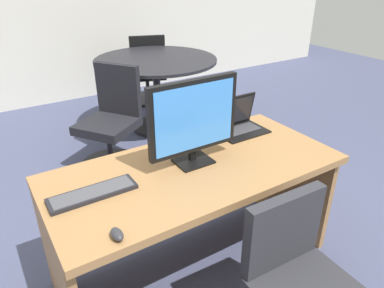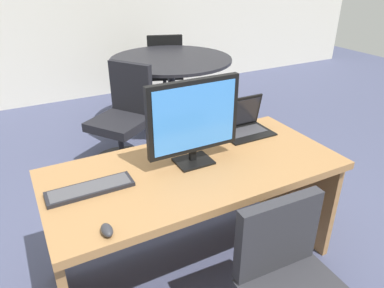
{
  "view_description": "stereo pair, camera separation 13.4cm",
  "coord_description": "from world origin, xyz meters",
  "px_view_note": "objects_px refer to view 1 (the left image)",
  "views": [
    {
      "loc": [
        -0.93,
        -1.42,
        1.72
      ],
      "look_at": [
        0.0,
        0.04,
        0.84
      ],
      "focal_mm": 33.55,
      "sensor_mm": 36.0,
      "label": 1
    },
    {
      "loc": [
        -0.81,
        -1.49,
        1.72
      ],
      "look_at": [
        0.0,
        0.04,
        0.84
      ],
      "focal_mm": 33.55,
      "sensor_mm": 36.0,
      "label": 2
    }
  ],
  "objects_px": {
    "laptop": "(237,120)",
    "mouse": "(117,234)",
    "desk": "(192,192)",
    "keyboard": "(93,193)",
    "meeting_table": "(156,76)",
    "meeting_chair_near": "(148,77)",
    "desk_lamp": "(200,102)",
    "meeting_chair_far": "(112,127)",
    "monitor": "(194,119)"
  },
  "relations": [
    {
      "from": "meeting_chair_near",
      "to": "mouse",
      "type": "bearing_deg",
      "value": -117.71
    },
    {
      "from": "mouse",
      "to": "meeting_chair_near",
      "type": "xyz_separation_m",
      "value": [
        1.65,
        3.14,
        -0.38
      ]
    },
    {
      "from": "desk",
      "to": "mouse",
      "type": "height_order",
      "value": "mouse"
    },
    {
      "from": "desk",
      "to": "keyboard",
      "type": "height_order",
      "value": "keyboard"
    },
    {
      "from": "keyboard",
      "to": "meeting_chair_far",
      "type": "relative_size",
      "value": 0.46
    },
    {
      "from": "laptop",
      "to": "mouse",
      "type": "relative_size",
      "value": 3.87
    },
    {
      "from": "mouse",
      "to": "meeting_table",
      "type": "relative_size",
      "value": 0.06
    },
    {
      "from": "monitor",
      "to": "mouse",
      "type": "relative_size",
      "value": 6.25
    },
    {
      "from": "meeting_chair_near",
      "to": "keyboard",
      "type": "bearing_deg",
      "value": -120.32
    },
    {
      "from": "desk_lamp",
      "to": "meeting_table",
      "type": "height_order",
      "value": "desk_lamp"
    },
    {
      "from": "laptop",
      "to": "mouse",
      "type": "bearing_deg",
      "value": -151.86
    },
    {
      "from": "keyboard",
      "to": "desk_lamp",
      "type": "relative_size",
      "value": 1.19
    },
    {
      "from": "desk",
      "to": "monitor",
      "type": "bearing_deg",
      "value": 0.9
    },
    {
      "from": "meeting_chair_far",
      "to": "desk",
      "type": "bearing_deg",
      "value": -92.05
    },
    {
      "from": "desk",
      "to": "laptop",
      "type": "height_order",
      "value": "laptop"
    },
    {
      "from": "mouse",
      "to": "desk",
      "type": "bearing_deg",
      "value": 31.38
    },
    {
      "from": "meeting_chair_far",
      "to": "mouse",
      "type": "bearing_deg",
      "value": -109.38
    },
    {
      "from": "keyboard",
      "to": "meeting_table",
      "type": "relative_size",
      "value": 0.32
    },
    {
      "from": "mouse",
      "to": "desk_lamp",
      "type": "height_order",
      "value": "desk_lamp"
    },
    {
      "from": "monitor",
      "to": "keyboard",
      "type": "distance_m",
      "value": 0.63
    },
    {
      "from": "laptop",
      "to": "meeting_table",
      "type": "relative_size",
      "value": 0.25
    },
    {
      "from": "keyboard",
      "to": "meeting_chair_near",
      "type": "bearing_deg",
      "value": 59.68
    },
    {
      "from": "keyboard",
      "to": "meeting_chair_far",
      "type": "bearing_deg",
      "value": 66.96
    },
    {
      "from": "desk",
      "to": "laptop",
      "type": "distance_m",
      "value": 0.6
    },
    {
      "from": "desk_lamp",
      "to": "meeting_chair_near",
      "type": "relative_size",
      "value": 0.39
    },
    {
      "from": "desk",
      "to": "meeting_chair_far",
      "type": "height_order",
      "value": "meeting_chair_far"
    },
    {
      "from": "laptop",
      "to": "meeting_chair_far",
      "type": "distance_m",
      "value": 1.37
    },
    {
      "from": "desk",
      "to": "monitor",
      "type": "distance_m",
      "value": 0.46
    },
    {
      "from": "keyboard",
      "to": "mouse",
      "type": "height_order",
      "value": "mouse"
    },
    {
      "from": "meeting_chair_near",
      "to": "desk_lamp",
      "type": "bearing_deg",
      "value": -108.73
    },
    {
      "from": "meeting_chair_far",
      "to": "meeting_chair_near",
      "type": "bearing_deg",
      "value": 52.85
    },
    {
      "from": "desk",
      "to": "meeting_chair_near",
      "type": "xyz_separation_m",
      "value": [
        1.07,
        2.79,
        -0.17
      ]
    },
    {
      "from": "desk_lamp",
      "to": "keyboard",
      "type": "bearing_deg",
      "value": -163.1
    },
    {
      "from": "meeting_chair_near",
      "to": "laptop",
      "type": "bearing_deg",
      "value": -102.61
    },
    {
      "from": "laptop",
      "to": "meeting_chair_near",
      "type": "distance_m",
      "value": 2.66
    },
    {
      "from": "monitor",
      "to": "desk_lamp",
      "type": "height_order",
      "value": "monitor"
    },
    {
      "from": "desk",
      "to": "meeting_table",
      "type": "relative_size",
      "value": 1.24
    },
    {
      "from": "monitor",
      "to": "desk",
      "type": "bearing_deg",
      "value": -179.1
    },
    {
      "from": "meeting_table",
      "to": "meeting_chair_far",
      "type": "relative_size",
      "value": 1.41
    },
    {
      "from": "monitor",
      "to": "meeting_chair_far",
      "type": "relative_size",
      "value": 0.57
    },
    {
      "from": "desk_lamp",
      "to": "meeting_chair_near",
      "type": "height_order",
      "value": "desk_lamp"
    },
    {
      "from": "meeting_table",
      "to": "laptop",
      "type": "bearing_deg",
      "value": -99.41
    },
    {
      "from": "desk",
      "to": "mouse",
      "type": "distance_m",
      "value": 0.71
    },
    {
      "from": "desk",
      "to": "keyboard",
      "type": "relative_size",
      "value": 3.86
    },
    {
      "from": "laptop",
      "to": "keyboard",
      "type": "relative_size",
      "value": 0.78
    },
    {
      "from": "meeting_table",
      "to": "monitor",
      "type": "bearing_deg",
      "value": -111.51
    },
    {
      "from": "meeting_table",
      "to": "meeting_chair_near",
      "type": "bearing_deg",
      "value": 71.06
    },
    {
      "from": "desk_lamp",
      "to": "meeting_chair_far",
      "type": "bearing_deg",
      "value": 96.89
    },
    {
      "from": "laptop",
      "to": "meeting_chair_far",
      "type": "height_order",
      "value": "laptop"
    },
    {
      "from": "mouse",
      "to": "meeting_table",
      "type": "xyz_separation_m",
      "value": [
        1.36,
        2.3,
        -0.13
      ]
    }
  ]
}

